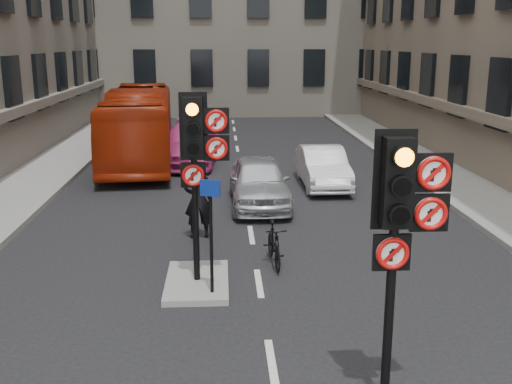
{
  "coord_description": "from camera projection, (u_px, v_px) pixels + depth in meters",
  "views": [
    {
      "loc": [
        -0.69,
        -5.86,
        4.6
      ],
      "look_at": [
        -0.23,
        2.01,
        2.6
      ],
      "focal_mm": 42.0,
      "sensor_mm": 36.0,
      "label": 1
    }
  ],
  "objects": [
    {
      "name": "pavement_left",
      "position": [
        6.0,
        195.0,
        18.02
      ],
      "size": [
        3.0,
        50.0,
        0.16
      ],
      "primitive_type": "cube",
      "color": "gray",
      "rests_on": "ground"
    },
    {
      "name": "pavement_right",
      "position": [
        473.0,
        188.0,
        18.84
      ],
      "size": [
        3.0,
        50.0,
        0.16
      ],
      "primitive_type": "cube",
      "color": "gray",
      "rests_on": "ground"
    },
    {
      "name": "centre_island",
      "position": [
        197.0,
        282.0,
        11.59
      ],
      "size": [
        1.2,
        2.0,
        0.12
      ],
      "primitive_type": "cube",
      "color": "gray",
      "rests_on": "ground"
    },
    {
      "name": "signal_near",
      "position": [
        402.0,
        212.0,
        7.25
      ],
      "size": [
        0.91,
        0.4,
        3.58
      ],
      "color": "black",
      "rests_on": "ground"
    },
    {
      "name": "signal_far",
      "position": [
        198.0,
        147.0,
        10.94
      ],
      "size": [
        0.91,
        0.4,
        3.58
      ],
      "color": "black",
      "rests_on": "centre_island"
    },
    {
      "name": "car_silver",
      "position": [
        259.0,
        181.0,
        17.09
      ],
      "size": [
        1.69,
        4.09,
        1.39
      ],
      "primitive_type": "imported",
      "rotation": [
        0.0,
        0.0,
        0.01
      ],
      "color": "#B1B5BA",
      "rests_on": "ground"
    },
    {
      "name": "car_white",
      "position": [
        323.0,
        167.0,
        19.35
      ],
      "size": [
        1.35,
        3.84,
        1.27
      ],
      "primitive_type": "imported",
      "rotation": [
        0.0,
        0.0,
        -0.0
      ],
      "color": "silver",
      "rests_on": "ground"
    },
    {
      "name": "car_pink",
      "position": [
        190.0,
        144.0,
        23.01
      ],
      "size": [
        2.58,
        5.35,
        1.5
      ],
      "primitive_type": "imported",
      "rotation": [
        0.0,
        0.0,
        -0.09
      ],
      "color": "#C1397C",
      "rests_on": "ground"
    },
    {
      "name": "bus_red",
      "position": [
        139.0,
        125.0,
        23.29
      ],
      "size": [
        3.14,
        10.3,
        2.83
      ],
      "primitive_type": "imported",
      "rotation": [
        0.0,
        0.0,
        0.08
      ],
      "color": "#9A240B",
      "rests_on": "ground"
    },
    {
      "name": "motorcycle",
      "position": [
        274.0,
        244.0,
        12.55
      ],
      "size": [
        0.53,
        1.53,
        0.9
      ],
      "primitive_type": "imported",
      "rotation": [
        0.0,
        0.0,
        0.07
      ],
      "color": "black",
      "rests_on": "ground"
    },
    {
      "name": "motorcyclist",
      "position": [
        198.0,
        200.0,
        14.18
      ],
      "size": [
        0.74,
        0.54,
        1.87
      ],
      "primitive_type": "imported",
      "rotation": [
        0.0,
        0.0,
        3.29
      ],
      "color": "black",
      "rests_on": "ground"
    },
    {
      "name": "info_sign",
      "position": [
        211.0,
        221.0,
        10.63
      ],
      "size": [
        0.36,
        0.16,
        2.12
      ],
      "rotation": [
        0.0,
        0.0,
        -0.31
      ],
      "color": "black",
      "rests_on": "centre_island"
    }
  ]
}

